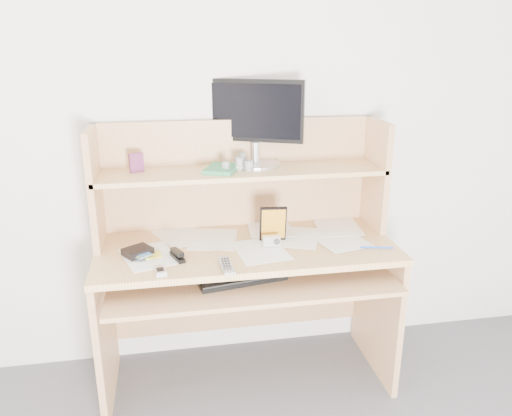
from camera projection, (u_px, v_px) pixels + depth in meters
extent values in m
cube|color=silver|center=(236.00, 129.00, 2.50)|extent=(3.60, 0.04, 2.50)
cube|color=#DAB370|center=(247.00, 248.00, 2.37)|extent=(1.40, 0.60, 0.03)
cube|color=tan|center=(105.00, 331.00, 2.37)|extent=(0.03, 0.56, 0.72)
cube|color=tan|center=(377.00, 305.00, 2.60)|extent=(0.03, 0.56, 0.72)
cube|color=tan|center=(239.00, 294.00, 2.76)|extent=(1.34, 0.02, 0.41)
cube|color=tan|center=(251.00, 277.00, 2.28)|extent=(1.28, 0.55, 0.02)
cube|color=tan|center=(238.00, 174.00, 2.54)|extent=(1.40, 0.02, 0.55)
cube|color=tan|center=(95.00, 188.00, 2.30)|extent=(0.03, 0.30, 0.55)
cube|color=tan|center=(375.00, 174.00, 2.53)|extent=(0.03, 0.30, 0.55)
cube|color=#DAB370|center=(242.00, 172.00, 2.40)|extent=(1.38, 0.30, 0.02)
cube|color=white|center=(247.00, 244.00, 2.36)|extent=(1.32, 0.54, 0.01)
cube|color=black|center=(241.00, 278.00, 2.23)|extent=(0.41, 0.21, 0.02)
cube|color=black|center=(241.00, 275.00, 2.23)|extent=(0.38, 0.19, 0.01)
cube|color=#989793|center=(226.00, 266.00, 2.11)|extent=(0.06, 0.17, 0.02)
cube|color=silver|center=(160.00, 270.00, 2.06)|extent=(0.06, 0.09, 0.02)
cube|color=black|center=(177.00, 254.00, 2.20)|extent=(0.07, 0.12, 0.04)
cube|color=black|center=(138.00, 251.00, 2.24)|extent=(0.15, 0.14, 0.03)
cube|color=#CAD638|center=(153.00, 255.00, 2.24)|extent=(0.08, 0.08, 0.01)
cube|color=#AFAFB2|center=(271.00, 241.00, 2.33)|extent=(0.08, 0.03, 0.05)
cube|color=black|center=(273.00, 224.00, 2.36)|extent=(0.13, 0.03, 0.18)
cylinder|color=blue|center=(377.00, 247.00, 2.31)|extent=(0.15, 0.04, 0.01)
cube|color=#9B2814|center=(136.00, 163.00, 2.33)|extent=(0.07, 0.04, 0.09)
cube|color=#327E3F|center=(222.00, 169.00, 2.37)|extent=(0.20, 0.23, 0.02)
cylinder|color=black|center=(226.00, 167.00, 2.34)|extent=(0.05, 0.05, 0.05)
cylinder|color=silver|center=(239.00, 164.00, 2.37)|extent=(0.05, 0.05, 0.07)
cylinder|color=black|center=(249.00, 166.00, 2.35)|extent=(0.05, 0.05, 0.05)
cylinder|color=white|center=(242.00, 160.00, 2.43)|extent=(0.05, 0.05, 0.07)
cylinder|color=silver|center=(256.00, 164.00, 2.47)|extent=(0.24, 0.24, 0.02)
cylinder|color=silver|center=(256.00, 152.00, 2.46)|extent=(0.04, 0.04, 0.10)
cube|color=black|center=(255.00, 111.00, 2.42)|extent=(0.45, 0.22, 0.30)
cube|color=black|center=(256.00, 111.00, 2.40)|extent=(0.40, 0.18, 0.26)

